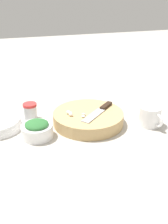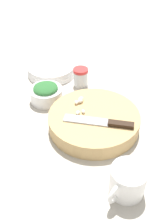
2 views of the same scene
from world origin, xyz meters
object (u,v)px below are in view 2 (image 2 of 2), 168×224
Objects in this scene: garlic_cloves at (80,103)px; spice_jar at (81,77)px; cutting_board at (94,120)px; plate_stack at (51,70)px; coffee_mug at (127,181)px; chef_knife at (103,122)px; herb_bowl at (46,93)px.

spice_jar is (-0.15, 0.14, -0.02)m from garlic_cloves.
plate_stack is at bearing 166.07° from cutting_board.
spice_jar is at bearing 152.49° from coffee_mug.
chef_knife is at bearing 152.10° from coffee_mug.
plate_stack is (-0.15, 0.13, -0.01)m from herb_bowl.
chef_knife is 0.43m from plate_stack.
cutting_board is 0.26m from coffee_mug.
cutting_board is at bearing -13.93° from plate_stack.
herb_bowl is at bearing -168.57° from garlic_cloves.
garlic_cloves is at bearing 161.26° from coffee_mug.
garlic_cloves is at bearing -17.42° from plate_stack.
cutting_board is 0.26m from spice_jar.
spice_jar is at bearing 138.71° from garlic_cloves.
chef_knife is 1.55× the size of coffee_mug.
coffee_mug is at bearing -18.74° from garlic_cloves.
plate_stack is at bearing -165.10° from spice_jar.
herb_bowl is (-0.23, -0.03, 0.01)m from cutting_board.
herb_bowl is at bearing 171.21° from coffee_mug.
spice_jar is (-0.27, 0.14, -0.02)m from chef_knife.
garlic_cloves is at bearing 49.73° from chef_knife.
chef_knife is 1.54× the size of herb_bowl.
chef_knife is at bearing -8.64° from cutting_board.
coffee_mug reaches higher than garlic_cloves.
herb_bowl reaches higher than chef_knife.
chef_knife is at bearing -27.24° from spice_jar.
chef_knife is at bearing -2.11° from garlic_cloves.
chef_knife is 2.61× the size of spice_jar.
garlic_cloves is 0.62× the size of coffee_mug.
cutting_board is at bearing 155.74° from coffee_mug.
coffee_mug is (0.19, -0.10, -0.01)m from chef_knife.
garlic_cloves is 1.05× the size of spice_jar.
cutting_board is 0.23m from herb_bowl.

